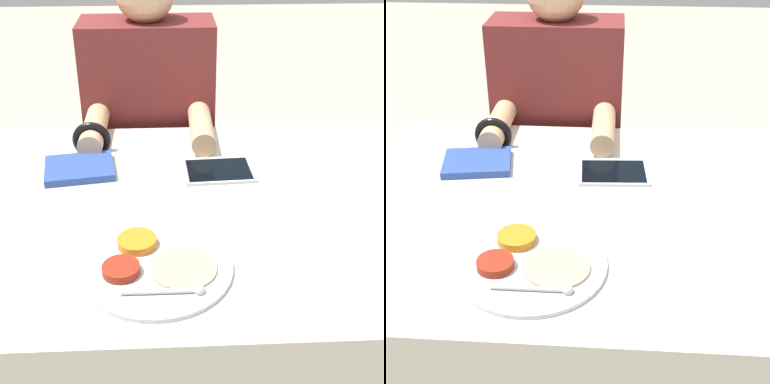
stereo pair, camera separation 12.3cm
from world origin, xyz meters
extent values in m
cube|color=beige|center=(0.00, 0.00, 0.38)|extent=(1.22, 0.91, 0.76)
cylinder|color=#B7BABF|center=(-0.10, -0.25, 0.76)|extent=(0.31, 0.31, 0.01)
cylinder|color=orange|center=(-0.14, -0.18, 0.78)|extent=(0.08, 0.08, 0.02)
cylinder|color=maroon|center=(-0.17, -0.27, 0.78)|extent=(0.08, 0.08, 0.02)
cylinder|color=tan|center=(-0.05, -0.26, 0.77)|extent=(0.13, 0.13, 0.01)
cylinder|color=#B7BABF|center=(-0.09, -0.33, 0.77)|extent=(0.15, 0.01, 0.01)
sphere|color=#B7BABF|center=(-0.02, -0.33, 0.77)|extent=(0.02, 0.02, 0.02)
cube|color=silver|center=(-0.31, 0.18, 0.76)|extent=(0.20, 0.17, 0.01)
cube|color=#28428E|center=(-0.31, 0.18, 0.77)|extent=(0.20, 0.18, 0.02)
cube|color=#B7B7BC|center=(0.06, 0.16, 0.76)|extent=(0.19, 0.15, 0.01)
cube|color=black|center=(0.06, 0.16, 0.77)|extent=(0.17, 0.13, 0.00)
cube|color=black|center=(-0.13, 0.59, 0.22)|extent=(0.38, 0.22, 0.44)
cube|color=maroon|center=(-0.13, 0.59, 0.75)|extent=(0.42, 0.20, 0.62)
cylinder|color=tan|center=(-0.29, 0.38, 0.79)|extent=(0.07, 0.27, 0.07)
cylinder|color=tan|center=(0.03, 0.38, 0.79)|extent=(0.07, 0.27, 0.07)
torus|color=black|center=(-0.29, 0.30, 0.79)|extent=(0.11, 0.02, 0.11)
camera|label=1|loc=(-0.07, -1.10, 1.45)|focal=50.00mm
camera|label=2|loc=(0.05, -1.10, 1.45)|focal=50.00mm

